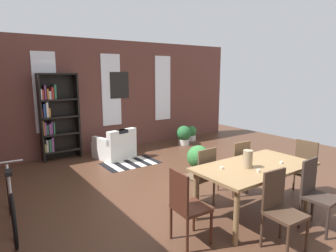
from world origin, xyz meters
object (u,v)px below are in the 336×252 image
bicycle_second (11,204)px  vase_on_table (248,159)px  dining_chair_far_left (202,174)px  dining_chair_near_right (316,192)px  dining_table (255,171)px  armchair_white (115,147)px  dining_chair_near_left (280,208)px  dining_chair_head_right (302,167)px  dining_chair_far_right (236,165)px  potted_plant_corner (198,158)px  potted_plant_window (191,133)px  bookshelf_tall (56,117)px  potted_plant_by_shelf (184,135)px  dining_chair_head_left (186,205)px

bicycle_second → vase_on_table: bearing=-30.9°
dining_chair_far_left → dining_chair_near_right: bearing=-60.4°
dining_table → dining_chair_near_right: bearing=-60.4°
dining_chair_near_right → armchair_white: (-0.80, 4.64, -0.23)m
vase_on_table → dining_chair_near_left: 0.84m
dining_chair_head_right → dining_chair_far_right: size_ratio=1.00×
potted_plant_corner → potted_plant_window: bearing=53.1°
bookshelf_tall → potted_plant_by_shelf: (3.44, -0.63, -0.76)m
bookshelf_tall → potted_plant_window: bearing=-4.6°
bookshelf_tall → potted_plant_corner: bearing=-53.1°
bookshelf_tall → bicycle_second: 3.36m
dining_chair_head_left → potted_plant_by_shelf: dining_chair_head_left is taller
dining_chair_far_left → dining_chair_far_right: (0.80, -0.00, 0.00)m
dining_table → dining_chair_near_left: bearing=-119.6°
dining_table → potted_plant_by_shelf: size_ratio=3.19×
armchair_white → dining_chair_near_right: bearing=-80.2°
dining_chair_far_left → bicycle_second: (-2.59, 0.98, -0.17)m
dining_chair_near_right → dining_chair_head_right: 1.13m
vase_on_table → dining_chair_near_right: vase_on_table is taller
dining_chair_far_left → bicycle_second: size_ratio=0.56×
potted_plant_by_shelf → armchair_white: bearing=-177.7°
vase_on_table → potted_plant_corner: (0.69, 1.84, -0.57)m
dining_chair_near_right → potted_plant_by_shelf: 4.95m
dining_chair_far_right → bookshelf_tall: bearing=116.8°
dining_chair_near_right → dining_chair_near_left: bearing=180.0°
potted_plant_by_shelf → potted_plant_corner: size_ratio=0.92×
armchair_white → potted_plant_corner: bearing=-66.2°
dining_chair_near_left → bicycle_second: bearing=137.3°
vase_on_table → dining_chair_far_right: size_ratio=0.27×
dining_chair_head_left → potted_plant_window: dining_chair_head_left is taller
dining_chair_head_left → potted_plant_window: size_ratio=2.06×
vase_on_table → potted_plant_by_shelf: bearing=63.3°
dining_chair_head_right → vase_on_table: bearing=-179.8°
dining_chair_near_right → potted_plant_by_shelf: size_ratio=1.68×
potted_plant_by_shelf → potted_plant_window: (0.53, 0.31, -0.06)m
potted_plant_by_shelf → dining_chair_near_right: bearing=-107.0°
vase_on_table → dining_chair_head_left: vase_on_table is taller
dining_table → dining_chair_far_left: bearing=119.5°
dining_table → bookshelf_tall: (-1.59, 4.65, 0.37)m
dining_chair_head_left → dining_chair_far_right: bearing=22.7°
dining_chair_far_right → vase_on_table: bearing=-129.2°
dining_chair_head_right → potted_plant_by_shelf: 4.07m
dining_chair_far_left → dining_chair_near_left: (-0.00, -1.41, 0.00)m
dining_chair_far_left → potted_plant_corner: 1.47m
dining_chair_far_left → dining_chair_far_right: same height
dining_chair_far_left → vase_on_table: bearing=-72.1°
dining_chair_head_left → potted_plant_corner: (1.80, 1.84, -0.18)m
dining_chair_near_right → bookshelf_tall: 5.74m
dining_chair_far_right → potted_plant_corner: 1.16m
dining_chair_head_left → bicycle_second: bearing=135.6°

